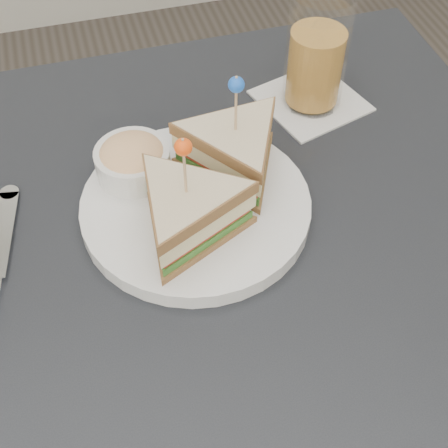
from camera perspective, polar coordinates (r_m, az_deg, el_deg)
table at (r=0.71m, az=-0.56°, el=-7.36°), size 0.80×0.80×0.75m
plate_meal at (r=0.67m, az=-2.17°, el=3.67°), size 0.29×0.27×0.15m
drink_set at (r=0.80m, az=8.42°, el=14.87°), size 0.15×0.15×0.15m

